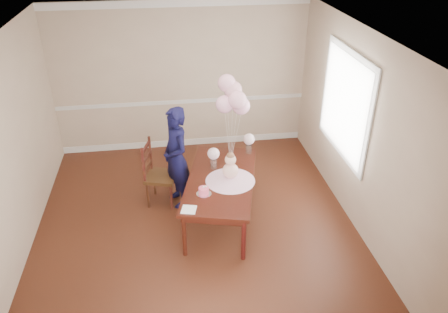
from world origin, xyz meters
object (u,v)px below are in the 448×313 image
birthday_cake (204,191)px  dining_chair_seat (162,177)px  woman (176,158)px  dining_table_top (221,180)px

birthday_cake → dining_chair_seat: size_ratio=0.31×
dining_chair_seat → woman: 0.41m
dining_table_top → dining_chair_seat: dining_table_top is taller
dining_table_top → birthday_cake: bearing=-114.0°
dining_table_top → dining_chair_seat: bearing=161.5°
dining_table_top → birthday_cake: 0.45m
dining_chair_seat → dining_table_top: bearing=-16.9°
woman → birthday_cake: bearing=1.0°
woman → dining_chair_seat: bearing=-121.7°
birthday_cake → woman: 0.90m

